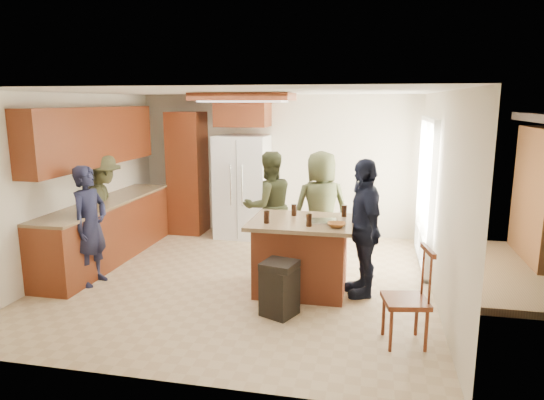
% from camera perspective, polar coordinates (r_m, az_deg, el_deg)
% --- Properties ---
extents(person_front_left, '(0.49, 0.62, 1.58)m').
position_cam_1_polar(person_front_left, '(6.76, -20.61, -2.84)').
color(person_front_left, '#1A1C34').
rests_on(person_front_left, ground).
extents(person_behind_left, '(0.95, 0.86, 1.66)m').
position_cam_1_polar(person_behind_left, '(7.30, -0.37, -0.74)').
color(person_behind_left, '#333921').
rests_on(person_behind_left, ground).
extents(person_behind_right, '(0.97, 0.81, 1.69)m').
position_cam_1_polar(person_behind_right, '(7.09, 5.77, -1.03)').
color(person_behind_right, '#393F24').
rests_on(person_behind_right, ground).
extents(person_side_right, '(0.77, 1.11, 1.71)m').
position_cam_1_polar(person_side_right, '(6.07, 10.72, -3.23)').
color(person_side_right, black).
rests_on(person_side_right, ground).
extents(person_counter, '(0.62, 1.10, 1.63)m').
position_cam_1_polar(person_counter, '(7.73, -19.18, -0.83)').
color(person_counter, '#353620').
rests_on(person_counter, ground).
extents(left_cabinetry, '(0.64, 3.00, 2.30)m').
position_cam_1_polar(left_cabinetry, '(7.67, -19.28, 0.16)').
color(left_cabinetry, maroon).
rests_on(left_cabinetry, ground).
extents(back_wall_units, '(1.80, 0.60, 2.45)m').
position_cam_1_polar(back_wall_units, '(8.82, -8.32, 4.90)').
color(back_wall_units, maroon).
rests_on(back_wall_units, ground).
extents(refrigerator, '(0.90, 0.76, 1.80)m').
position_cam_1_polar(refrigerator, '(8.58, -3.49, 1.57)').
color(refrigerator, white).
rests_on(refrigerator, ground).
extents(kitchen_island, '(1.28, 1.03, 0.93)m').
position_cam_1_polar(kitchen_island, '(6.17, 3.47, -6.49)').
color(kitchen_island, '#A14729').
rests_on(kitchen_island, ground).
extents(island_items, '(1.00, 0.70, 0.15)m').
position_cam_1_polar(island_items, '(5.92, 5.58, -2.32)').
color(island_items, silver).
rests_on(island_items, kitchen_island).
extents(trash_bin, '(0.45, 0.45, 0.63)m').
position_cam_1_polar(trash_bin, '(5.54, 0.89, -10.32)').
color(trash_bin, black).
rests_on(trash_bin, ground).
extents(spindle_chair, '(0.49, 0.49, 0.99)m').
position_cam_1_polar(spindle_chair, '(5.06, 15.66, -11.32)').
color(spindle_chair, maroon).
rests_on(spindle_chair, ground).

